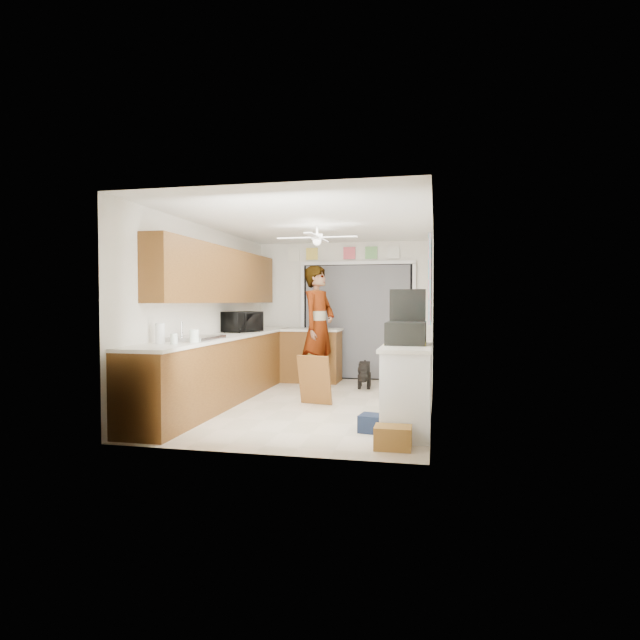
{
  "coord_description": "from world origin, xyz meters",
  "views": [
    {
      "loc": [
        1.64,
        -7.18,
        1.42
      ],
      "look_at": [
        0.0,
        0.4,
        1.15
      ],
      "focal_mm": 30.0,
      "sensor_mm": 36.0,
      "label": 1
    }
  ],
  "objects_px": {
    "cardboard_box": "(393,438)",
    "dog": "(364,374)",
    "suitcase": "(406,333)",
    "navy_crate": "(374,423)",
    "man": "(318,327)",
    "microwave": "(242,322)",
    "paper_towel_roll": "(160,333)"
  },
  "relations": [
    {
      "from": "man",
      "to": "navy_crate",
      "type": "bearing_deg",
      "value": -136.67
    },
    {
      "from": "dog",
      "to": "suitcase",
      "type": "bearing_deg",
      "value": -77.81
    },
    {
      "from": "cardboard_box",
      "to": "navy_crate",
      "type": "bearing_deg",
      "value": 111.81
    },
    {
      "from": "microwave",
      "to": "navy_crate",
      "type": "relative_size",
      "value": 1.87
    },
    {
      "from": "cardboard_box",
      "to": "dog",
      "type": "relative_size",
      "value": 0.59
    },
    {
      "from": "cardboard_box",
      "to": "man",
      "type": "xyz_separation_m",
      "value": [
        -1.48,
        3.4,
        0.89
      ]
    },
    {
      "from": "man",
      "to": "paper_towel_roll",
      "type": "bearing_deg",
      "value": 177.3
    },
    {
      "from": "cardboard_box",
      "to": "dog",
      "type": "height_order",
      "value": "dog"
    },
    {
      "from": "microwave",
      "to": "dog",
      "type": "distance_m",
      "value": 2.17
    },
    {
      "from": "microwave",
      "to": "paper_towel_roll",
      "type": "height_order",
      "value": "microwave"
    },
    {
      "from": "navy_crate",
      "to": "microwave",
      "type": "bearing_deg",
      "value": 137.11
    },
    {
      "from": "paper_towel_roll",
      "to": "microwave",
      "type": "bearing_deg",
      "value": 87.26
    },
    {
      "from": "microwave",
      "to": "navy_crate",
      "type": "bearing_deg",
      "value": -111.42
    },
    {
      "from": "navy_crate",
      "to": "man",
      "type": "distance_m",
      "value": 3.17
    },
    {
      "from": "microwave",
      "to": "cardboard_box",
      "type": "height_order",
      "value": "microwave"
    },
    {
      "from": "suitcase",
      "to": "dog",
      "type": "bearing_deg",
      "value": 107.25
    },
    {
      "from": "paper_towel_roll",
      "to": "cardboard_box",
      "type": "distance_m",
      "value": 2.88
    },
    {
      "from": "navy_crate",
      "to": "man",
      "type": "relative_size",
      "value": 0.15
    },
    {
      "from": "microwave",
      "to": "suitcase",
      "type": "height_order",
      "value": "microwave"
    },
    {
      "from": "man",
      "to": "dog",
      "type": "relative_size",
      "value": 3.36
    },
    {
      "from": "cardboard_box",
      "to": "dog",
      "type": "distance_m",
      "value": 3.65
    },
    {
      "from": "suitcase",
      "to": "navy_crate",
      "type": "relative_size",
      "value": 1.88
    },
    {
      "from": "microwave",
      "to": "navy_crate",
      "type": "xyz_separation_m",
      "value": [
        2.32,
        -2.16,
        -1.01
      ]
    },
    {
      "from": "paper_towel_roll",
      "to": "man",
      "type": "xyz_separation_m",
      "value": [
        1.2,
        2.96,
        -0.05
      ]
    },
    {
      "from": "suitcase",
      "to": "cardboard_box",
      "type": "bearing_deg",
      "value": -94.2
    },
    {
      "from": "navy_crate",
      "to": "dog",
      "type": "bearing_deg",
      "value": 99.52
    },
    {
      "from": "microwave",
      "to": "dog",
      "type": "bearing_deg",
      "value": -45.2
    },
    {
      "from": "cardboard_box",
      "to": "man",
      "type": "height_order",
      "value": "man"
    },
    {
      "from": "navy_crate",
      "to": "dog",
      "type": "height_order",
      "value": "dog"
    },
    {
      "from": "microwave",
      "to": "paper_towel_roll",
      "type": "distance_m",
      "value": 2.35
    },
    {
      "from": "microwave",
      "to": "cardboard_box",
      "type": "distance_m",
      "value": 3.92
    },
    {
      "from": "dog",
      "to": "man",
      "type": "bearing_deg",
      "value": -171.92
    }
  ]
}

